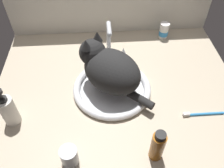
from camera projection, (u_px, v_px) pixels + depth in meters
countertop at (117, 87)px, 103.07cm from camera, size 105.39×80.78×3.00cm
backsplash_wall at (111, 8)px, 120.12cm from camera, size 105.39×2.40×33.20cm
sink_basin at (112, 88)px, 98.69cm from camera, size 33.20×33.20×3.00cm
faucet at (109, 45)px, 107.87cm from camera, size 17.39×10.92×20.42cm
cat at (108, 68)px, 91.66cm from camera, size 31.04×29.99×20.91cm
amber_bottle at (158, 146)px, 74.85cm from camera, size 4.63×4.63×13.72cm
pill_bottle at (164, 31)px, 122.81cm from camera, size 4.89×4.89×8.56cm
soap_pump_bottle at (8, 110)px, 84.22cm from camera, size 5.83×5.83×17.59cm
metal_jar at (69, 156)px, 75.52cm from camera, size 5.88×5.88×7.16cm
toothbrush at (202, 114)px, 90.51cm from camera, size 16.44×1.20×1.70cm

